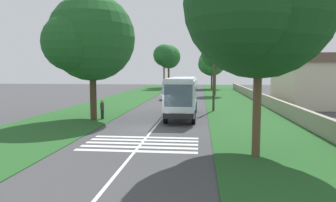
{
  "coord_description": "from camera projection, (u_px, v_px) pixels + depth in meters",
  "views": [
    {
      "loc": [
        -22.88,
        -3.5,
        4.32
      ],
      "look_at": [
        5.63,
        -0.54,
        1.6
      ],
      "focal_mm": 33.59,
      "sensor_mm": 36.0,
      "label": 1
    }
  ],
  "objects": [
    {
      "name": "ground",
      "position": [
        153.0,
        129.0,
        23.42
      ],
      "size": [
        160.0,
        160.0,
        0.0
      ],
      "primitive_type": "plane",
      "color": "#424244"
    },
    {
      "name": "grass_verge_left",
      "position": [
        106.0,
        106.0,
        39.12
      ],
      "size": [
        120.0,
        8.0,
        0.04
      ],
      "primitive_type": "cube",
      "color": "#235623",
      "rests_on": "ground"
    },
    {
      "name": "grass_verge_right",
      "position": [
        240.0,
        107.0,
        37.43
      ],
      "size": [
        120.0,
        8.0,
        0.04
      ],
      "primitive_type": "cube",
      "color": "#235623",
      "rests_on": "ground"
    },
    {
      "name": "centre_line",
      "position": [
        172.0,
        107.0,
        38.28
      ],
      "size": [
        110.0,
        0.16,
        0.01
      ],
      "primitive_type": "cube",
      "color": "silver",
      "rests_on": "ground"
    },
    {
      "name": "coach_bus",
      "position": [
        182.0,
        94.0,
        29.63
      ],
      "size": [
        11.16,
        2.62,
        3.73
      ],
      "color": "silver",
      "rests_on": "ground"
    },
    {
      "name": "zebra_crossing",
      "position": [
        141.0,
        144.0,
        18.8
      ],
      "size": [
        4.05,
        6.8,
        0.01
      ],
      "color": "silver",
      "rests_on": "ground"
    },
    {
      "name": "trailing_car_0",
      "position": [
        167.0,
        95.0,
        48.07
      ],
      "size": [
        4.3,
        1.78,
        1.43
      ],
      "color": "silver",
      "rests_on": "ground"
    },
    {
      "name": "trailing_car_1",
      "position": [
        170.0,
        92.0,
        56.55
      ],
      "size": [
        4.3,
        1.78,
        1.43
      ],
      "color": "gold",
      "rests_on": "ground"
    },
    {
      "name": "trailing_car_2",
      "position": [
        176.0,
        89.0,
        64.19
      ],
      "size": [
        4.3,
        1.78,
        1.43
      ],
      "color": "#B7A893",
      "rests_on": "ground"
    },
    {
      "name": "trailing_car_3",
      "position": [
        193.0,
        88.0,
        69.28
      ],
      "size": [
        4.3,
        1.78,
        1.43
      ],
      "color": "navy",
      "rests_on": "ground"
    },
    {
      "name": "roadside_tree_left_0",
      "position": [
        168.0,
        58.0,
        83.38
      ],
      "size": [
        7.73,
        6.26,
        11.23
      ],
      "color": "brown",
      "rests_on": "grass_verge_left"
    },
    {
      "name": "roadside_tree_left_1",
      "position": [
        164.0,
        56.0,
        75.99
      ],
      "size": [
        6.05,
        5.24,
        10.77
      ],
      "color": "brown",
      "rests_on": "grass_verge_left"
    },
    {
      "name": "roadside_tree_left_2",
      "position": [
        90.0,
        40.0,
        27.24
      ],
      "size": [
        8.69,
        7.48,
        10.92
      ],
      "color": "#4C3826",
      "rests_on": "grass_verge_left"
    },
    {
      "name": "roadside_tree_right_0",
      "position": [
        255.0,
        7.0,
        15.37
      ],
      "size": [
        9.03,
        7.47,
        11.37
      ],
      "color": "brown",
      "rests_on": "grass_verge_right"
    },
    {
      "name": "roadside_tree_right_1",
      "position": [
        211.0,
        63.0,
        75.59
      ],
      "size": [
        8.25,
        6.52,
        9.63
      ],
      "color": "#3D2D1E",
      "rests_on": "grass_verge_right"
    },
    {
      "name": "roadside_tree_right_2",
      "position": [
        214.0,
        55.0,
        54.99
      ],
      "size": [
        5.81,
        4.89,
        9.77
      ],
      "color": "brown",
      "rests_on": "grass_verge_right"
    },
    {
      "name": "utility_pole",
      "position": [
        214.0,
        74.0,
        33.56
      ],
      "size": [
        0.24,
        1.4,
        7.68
      ],
      "color": "#473828",
      "rests_on": "grass_verge_right"
    },
    {
      "name": "roadside_wall",
      "position": [
        261.0,
        98.0,
        41.97
      ],
      "size": [
        70.0,
        0.4,
        1.33
      ],
      "primitive_type": "cube",
      "color": "#9E937F",
      "rests_on": "grass_verge_right"
    },
    {
      "name": "roadside_building",
      "position": [
        314.0,
        80.0,
        39.36
      ],
      "size": [
        12.82,
        8.62,
        6.3
      ],
      "color": "beige",
      "rests_on": "ground"
    },
    {
      "name": "pedestrian",
      "position": [
        102.0,
        109.0,
        28.19
      ],
      "size": [
        0.34,
        0.34,
        1.69
      ],
      "color": "#26262D",
      "rests_on": "grass_verge_left"
    }
  ]
}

